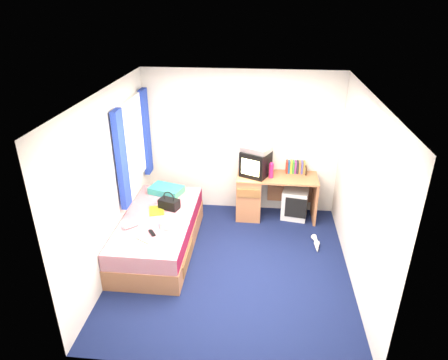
# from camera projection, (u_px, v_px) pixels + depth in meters

# --- Properties ---
(ground) EXTENTS (3.40, 3.40, 0.00)m
(ground) POSITION_uv_depth(u_px,v_px,m) (232.00, 266.00, 5.57)
(ground) COLOR #0C1438
(ground) RESTS_ON ground
(room_shell) EXTENTS (3.40, 3.40, 3.40)m
(room_shell) POSITION_uv_depth(u_px,v_px,m) (233.00, 171.00, 4.94)
(room_shell) COLOR white
(room_shell) RESTS_ON ground
(bed) EXTENTS (1.01, 2.00, 0.54)m
(bed) POSITION_uv_depth(u_px,v_px,m) (159.00, 233.00, 5.84)
(bed) COLOR #AE7048
(bed) RESTS_ON ground
(pillow) EXTENTS (0.58, 0.46, 0.11)m
(pillow) POSITION_uv_depth(u_px,v_px,m) (166.00, 190.00, 6.36)
(pillow) COLOR #1B62AF
(pillow) RESTS_ON bed
(desk) EXTENTS (1.30, 0.55, 0.75)m
(desk) POSITION_uv_depth(u_px,v_px,m) (260.00, 194.00, 6.65)
(desk) COLOR #AE7048
(desk) RESTS_ON ground
(storage_cube) EXTENTS (0.47, 0.47, 0.51)m
(storage_cube) POSITION_uv_depth(u_px,v_px,m) (295.00, 203.00, 6.68)
(storage_cube) COLOR silver
(storage_cube) RESTS_ON ground
(crt_tv) EXTENTS (0.53, 0.52, 0.41)m
(crt_tv) POSITION_uv_depth(u_px,v_px,m) (256.00, 163.00, 6.42)
(crt_tv) COLOR black
(crt_tv) RESTS_ON desk
(vcr) EXTENTS (0.53, 0.47, 0.08)m
(vcr) POSITION_uv_depth(u_px,v_px,m) (256.00, 149.00, 6.32)
(vcr) COLOR #BABABD
(vcr) RESTS_ON crt_tv
(book_row) EXTENTS (0.31, 0.13, 0.20)m
(book_row) POSITION_uv_depth(u_px,v_px,m) (295.00, 167.00, 6.55)
(book_row) COLOR maroon
(book_row) RESTS_ON desk
(picture_frame) EXTENTS (0.03, 0.12, 0.14)m
(picture_frame) POSITION_uv_depth(u_px,v_px,m) (306.00, 170.00, 6.51)
(picture_frame) COLOR #311D10
(picture_frame) RESTS_ON desk
(pink_water_bottle) EXTENTS (0.08, 0.08, 0.24)m
(pink_water_bottle) POSITION_uv_depth(u_px,v_px,m) (271.00, 171.00, 6.37)
(pink_water_bottle) COLOR #C61C57
(pink_water_bottle) RESTS_ON desk
(aerosol_can) EXTENTS (0.05, 0.05, 0.19)m
(aerosol_can) POSITION_uv_depth(u_px,v_px,m) (272.00, 168.00, 6.52)
(aerosol_can) COLOR silver
(aerosol_can) RESTS_ON desk
(handbag) EXTENTS (0.33, 0.25, 0.28)m
(handbag) POSITION_uv_depth(u_px,v_px,m) (169.00, 203.00, 5.91)
(handbag) COLOR black
(handbag) RESTS_ON bed
(towel) EXTENTS (0.38, 0.35, 0.11)m
(towel) POSITION_uv_depth(u_px,v_px,m) (175.00, 223.00, 5.46)
(towel) COLOR silver
(towel) RESTS_ON bed
(magazine) EXTENTS (0.28, 0.33, 0.01)m
(magazine) POSITION_uv_depth(u_px,v_px,m) (157.00, 211.00, 5.86)
(magazine) COLOR yellow
(magazine) RESTS_ON bed
(water_bottle) EXTENTS (0.20, 0.18, 0.07)m
(water_bottle) POSITION_uv_depth(u_px,v_px,m) (131.00, 225.00, 5.45)
(water_bottle) COLOR silver
(water_bottle) RESTS_ON bed
(colour_swatch_fan) EXTENTS (0.22, 0.16, 0.01)m
(colour_swatch_fan) POSITION_uv_depth(u_px,v_px,m) (144.00, 240.00, 5.17)
(colour_swatch_fan) COLOR #FFA438
(colour_swatch_fan) RESTS_ON bed
(remote_control) EXTENTS (0.13, 0.16, 0.02)m
(remote_control) POSITION_uv_depth(u_px,v_px,m) (152.00, 233.00, 5.32)
(remote_control) COLOR black
(remote_control) RESTS_ON bed
(window_assembly) EXTENTS (0.11, 1.42, 1.40)m
(window_assembly) POSITION_uv_depth(u_px,v_px,m) (134.00, 144.00, 5.91)
(window_assembly) COLOR silver
(window_assembly) RESTS_ON room_shell
(white_heels) EXTENTS (0.14, 0.40, 0.09)m
(white_heels) POSITION_uv_depth(u_px,v_px,m) (317.00, 244.00, 5.98)
(white_heels) COLOR white
(white_heels) RESTS_ON ground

